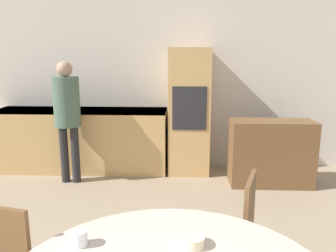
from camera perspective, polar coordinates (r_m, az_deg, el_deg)
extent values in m
cube|color=silver|center=(5.08, 0.76, 7.56)|extent=(6.91, 0.05, 2.60)
cube|color=tan|center=(5.09, -14.67, -2.35)|extent=(2.53, 0.60, 0.93)
cube|color=black|center=(5.01, -14.93, 2.63)|extent=(2.53, 0.60, 0.03)
cube|color=tan|center=(4.79, 3.67, 2.53)|extent=(0.59, 0.58, 1.81)
cube|color=#28282D|center=(4.48, 3.75, 3.07)|extent=(0.47, 0.01, 0.60)
cube|color=brown|center=(4.58, 17.47, -4.47)|extent=(1.07, 0.45, 0.87)
cube|color=brown|center=(2.10, -27.25, -17.88)|extent=(0.38, 0.11, 0.44)
cylinder|color=brown|center=(2.75, 6.34, -20.31)|extent=(0.04, 0.04, 0.44)
cube|color=brown|center=(2.46, 9.23, -18.22)|extent=(0.51, 0.51, 0.02)
cube|color=brown|center=(2.33, 14.00, -13.83)|extent=(0.15, 0.37, 0.44)
cylinder|color=#262628|center=(4.68, -17.60, -4.71)|extent=(0.11, 0.11, 0.78)
cylinder|color=#262628|center=(4.63, -15.81, -4.77)|extent=(0.11, 0.11, 0.78)
cylinder|color=#4C6656|center=(4.51, -17.25, 4.03)|extent=(0.34, 0.34, 0.65)
sphere|color=tan|center=(4.47, -17.59, 9.45)|extent=(0.20, 0.20, 0.20)
cylinder|color=silver|center=(1.80, -15.16, -18.32)|extent=(0.08, 0.08, 0.08)
cylinder|color=beige|center=(1.75, 4.22, -19.31)|extent=(0.13, 0.13, 0.05)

